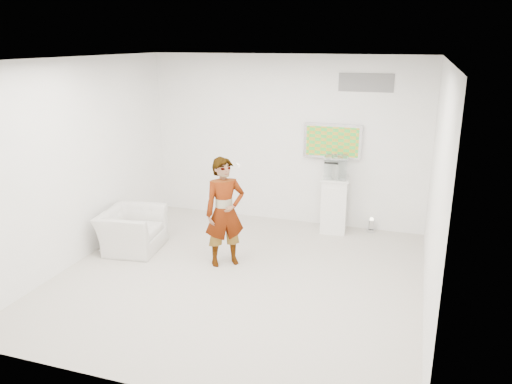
% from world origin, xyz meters
% --- Properties ---
extents(room, '(5.01, 5.01, 3.00)m').
position_xyz_m(room, '(0.00, 0.00, 1.50)').
color(room, '#BAB2AA').
rests_on(room, ground).
extents(tv, '(1.00, 0.08, 0.60)m').
position_xyz_m(tv, '(0.85, 2.45, 1.55)').
color(tv, '#BCBCC1').
rests_on(tv, room).
extents(logo_decal, '(0.90, 0.02, 0.30)m').
position_xyz_m(logo_decal, '(1.35, 2.49, 2.55)').
color(logo_decal, slate).
rests_on(logo_decal, room).
extents(person, '(0.71, 0.67, 1.63)m').
position_xyz_m(person, '(-0.34, 0.37, 0.82)').
color(person, silver).
rests_on(person, room).
extents(armchair, '(0.98, 1.09, 0.64)m').
position_xyz_m(armchair, '(-1.96, 0.41, 0.32)').
color(armchair, silver).
rests_on(armchair, room).
extents(pedestal, '(0.52, 0.52, 0.97)m').
position_xyz_m(pedestal, '(0.97, 2.19, 0.49)').
color(pedestal, white).
rests_on(pedestal, room).
extents(floor_uplight, '(0.17, 0.17, 0.25)m').
position_xyz_m(floor_uplight, '(1.61, 2.36, 0.12)').
color(floor_uplight, silver).
rests_on(floor_uplight, room).
extents(vitrine, '(0.42, 0.42, 0.38)m').
position_xyz_m(vitrine, '(0.97, 2.19, 1.16)').
color(vitrine, white).
rests_on(vitrine, pedestal).
extents(console, '(0.12, 0.17, 0.23)m').
position_xyz_m(console, '(0.97, 2.19, 1.09)').
color(console, white).
rests_on(console, pedestal).
extents(wii_remote, '(0.10, 0.13, 0.03)m').
position_xyz_m(wii_remote, '(-0.23, 0.64, 1.47)').
color(wii_remote, white).
rests_on(wii_remote, person).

